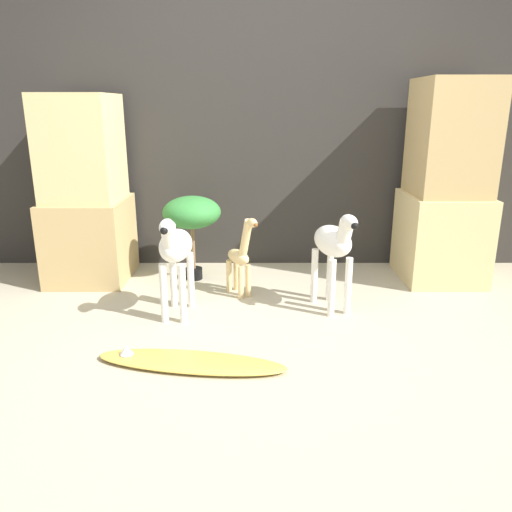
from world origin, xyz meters
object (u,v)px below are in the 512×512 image
object	(u,v)px
zebra_right	(335,246)
surfboard	(190,362)
potted_palm_front	(192,214)
giraffe_figurine	(241,258)
zebra_left	(176,250)

from	to	relation	value
zebra_right	surfboard	xyz separation A→B (m)	(-0.87, -0.78, -0.43)
potted_palm_front	surfboard	xyz separation A→B (m)	(0.14, -1.40, -0.51)
zebra_right	giraffe_figurine	bearing A→B (deg)	157.74
zebra_left	potted_palm_front	world-z (taller)	zebra_left
giraffe_figurine	surfboard	size ratio (longest dim) A/B	0.57
zebra_right	giraffe_figurine	size ratio (longest dim) A/B	1.14
giraffe_figurine	potted_palm_front	xyz separation A→B (m)	(-0.39, 0.36, 0.24)
zebra_right	zebra_left	world-z (taller)	same
giraffe_figurine	potted_palm_front	distance (m)	0.58
potted_palm_front	surfboard	distance (m)	1.50
giraffe_figurine	potted_palm_front	size ratio (longest dim) A/B	0.91
surfboard	zebra_right	bearing A→B (deg)	41.89
giraffe_figurine	zebra_right	bearing A→B (deg)	-22.26
zebra_left	surfboard	distance (m)	0.81
zebra_right	potted_palm_front	xyz separation A→B (m)	(-1.01, 0.62, 0.08)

